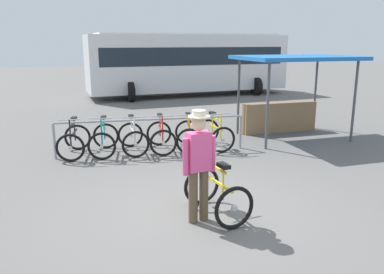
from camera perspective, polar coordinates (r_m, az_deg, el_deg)
ground_plane at (r=6.43m, az=0.85°, el=-10.84°), size 80.00×80.00×0.00m
bike_rack_rail at (r=9.51m, az=-5.92°, el=1.70°), size 4.61×0.12×0.88m
racked_bike_black at (r=9.75m, az=-16.89°, el=-0.54°), size 0.77×1.15×0.97m
racked_bike_teal at (r=9.71m, az=-12.78°, el=-0.34°), size 0.77×1.14×0.97m
racked_bike_white at (r=9.72m, az=-8.65°, el=-0.13°), size 0.72×1.14×0.97m
racked_bike_red at (r=9.78m, az=-4.56°, el=0.07°), size 0.70×1.11×0.97m
racked_bike_orange at (r=9.89m, az=-0.54°, el=0.27°), size 0.83×1.19×0.97m
racked_bike_yellow at (r=10.05m, az=3.38°, el=0.46°), size 0.78×1.16×0.97m
featured_bicycle at (r=6.22m, az=3.11°, el=-6.88°), size 0.89×1.25×1.09m
person_with_featured_bike at (r=5.77m, az=0.98°, el=-3.69°), size 0.52×0.32×1.72m
bus_distant at (r=20.03m, az=-0.55°, el=11.10°), size 10.25×4.28×3.08m
market_stall at (r=11.62m, az=13.91°, el=7.04°), size 3.27×2.53×2.30m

